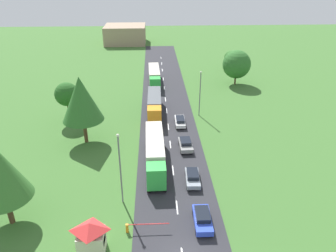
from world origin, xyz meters
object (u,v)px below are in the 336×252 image
(person_lead, at_px, (78,239))
(lamppost_lead, at_px, (120,166))
(tree_oak, at_px, (67,94))
(distant_building, at_px, (125,34))
(car_second, at_px, (193,177))
(tree_maple, at_px, (237,64))
(truck_lead, at_px, (155,151))
(truck_second, at_px, (154,104))
(tree_birch, at_px, (81,99))
(car_fourth, at_px, (180,121))
(guard_booth, at_px, (91,238))
(truck_third, at_px, (154,75))
(tree_elm, at_px, (231,57))
(person_second, at_px, (94,238))
(barrier_gate, at_px, (135,227))
(lamppost_second, at_px, (200,92))
(car_third, at_px, (186,144))
(car_lead, at_px, (202,219))

(person_lead, height_order, lamppost_lead, lamppost_lead)
(tree_oak, distance_m, distant_building, 68.37)
(car_second, bearing_deg, tree_oak, 135.80)
(car_second, height_order, tree_maple, tree_maple)
(truck_lead, height_order, tree_oak, tree_oak)
(truck_second, relative_size, tree_birch, 1.14)
(car_fourth, bearing_deg, guard_booth, -111.32)
(lamppost_lead, bearing_deg, truck_third, 84.53)
(car_second, xyz_separation_m, guard_booth, (-11.25, -11.02, 1.07))
(car_fourth, relative_size, lamppost_lead, 0.49)
(tree_oak, height_order, tree_maple, tree_maple)
(guard_booth, height_order, lamppost_lead, lamppost_lead)
(car_second, relative_size, tree_elm, 0.78)
(car_second, bearing_deg, car_fourth, 90.88)
(car_fourth, bearing_deg, person_second, -111.98)
(tree_elm, bearing_deg, distant_building, 129.99)
(car_second, distance_m, barrier_gate, 11.15)
(person_second, distance_m, lamppost_second, 34.75)
(barrier_gate, bearing_deg, tree_birch, 113.41)
(truck_second, bearing_deg, tree_maple, 40.90)
(car_third, distance_m, tree_birch, 17.46)
(distant_building, bearing_deg, lamppost_second, -74.36)
(car_fourth, bearing_deg, distant_building, 101.76)
(person_lead, distance_m, tree_maple, 56.60)
(car_second, distance_m, car_fourth, 17.14)
(truck_third, xyz_separation_m, car_lead, (4.83, -48.29, -1.19))
(truck_third, relative_size, distant_building, 0.90)
(truck_second, xyz_separation_m, lamppost_second, (8.48, -0.91, 2.76))
(car_fourth, relative_size, person_lead, 2.83)
(person_second, distance_m, tree_birch, 23.21)
(car_fourth, distance_m, tree_maple, 26.96)
(barrier_gate, bearing_deg, car_third, 67.59)
(guard_booth, distance_m, distant_building, 99.00)
(barrier_gate, bearing_deg, distant_building, 94.62)
(truck_third, distance_m, car_lead, 48.54)
(lamppost_second, bearing_deg, barrier_gate, -110.21)
(car_second, bearing_deg, tree_maple, 69.13)
(person_lead, relative_size, lamppost_second, 0.18)
(car_fourth, distance_m, tree_elm, 37.47)
(car_lead, xyz_separation_m, distant_building, (-15.17, 95.69, 2.36))
(car_second, distance_m, tree_oak, 28.70)
(car_third, distance_m, tree_maple, 34.08)
(truck_second, xyz_separation_m, car_third, (4.69, -13.29, -1.28))
(person_second, bearing_deg, truck_lead, 66.20)
(car_lead, bearing_deg, tree_maple, 72.56)
(car_second, distance_m, car_third, 8.73)
(car_fourth, xyz_separation_m, person_second, (-10.96, -27.16, 0.05))
(truck_second, height_order, car_third, truck_second)
(lamppost_second, bearing_deg, tree_maple, 58.07)
(person_second, relative_size, tree_oak, 0.23)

